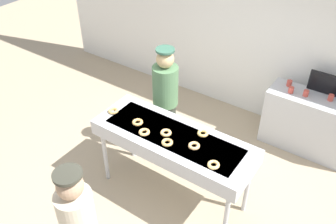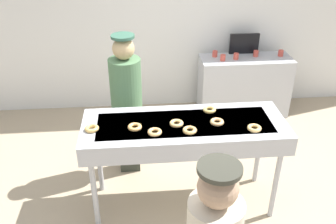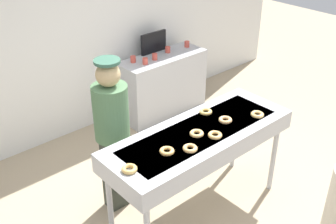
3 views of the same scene
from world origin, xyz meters
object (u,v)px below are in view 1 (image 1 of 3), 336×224
at_px(menu_display, 325,83).
at_px(worker_baker, 165,96).
at_px(fryer_conveyor, 173,141).
at_px(glazed_donut_0, 194,146).
at_px(paper_cup_0, 289,83).
at_px(glazed_donut_5, 167,142).
at_px(paper_cup_2, 291,90).
at_px(glazed_donut_2, 138,122).
at_px(glazed_donut_4, 113,111).
at_px(glazed_donut_6, 203,133).
at_px(prep_counter, 310,124).
at_px(glazed_donut_1, 213,165).
at_px(paper_cup_4, 331,98).
at_px(glazed_donut_7, 166,133).
at_px(glazed_donut_3, 144,132).
at_px(paper_cup_1, 306,93).

bearing_deg(menu_display, worker_baker, -140.05).
height_order(fryer_conveyor, glazed_donut_0, glazed_donut_0).
distance_m(glazed_donut_0, paper_cup_0, 2.12).
height_order(glazed_donut_5, paper_cup_2, glazed_donut_5).
xyz_separation_m(glazed_donut_2, glazed_donut_5, (0.52, -0.10, 0.00)).
bearing_deg(fryer_conveyor, glazed_donut_4, -176.45).
relative_size(glazed_donut_6, prep_counter, 0.10).
relative_size(glazed_donut_0, glazed_donut_1, 1.00).
distance_m(glazed_donut_5, worker_baker, 1.04).
bearing_deg(glazed_donut_0, glazed_donut_5, -156.21).
bearing_deg(glazed_donut_4, worker_baker, 66.21).
height_order(glazed_donut_5, menu_display, menu_display).
bearing_deg(paper_cup_0, glazed_donut_4, -127.69).
xyz_separation_m(glazed_donut_6, paper_cup_4, (1.04, 1.79, -0.09)).
xyz_separation_m(glazed_donut_0, glazed_donut_6, (-0.03, 0.25, 0.00)).
relative_size(glazed_donut_5, worker_baker, 0.08).
bearing_deg(glazed_donut_7, glazed_donut_3, -148.04).
relative_size(glazed_donut_4, glazed_donut_6, 1.00).
bearing_deg(paper_cup_2, fryer_conveyor, -113.18).
height_order(glazed_donut_4, glazed_donut_5, same).
height_order(glazed_donut_4, menu_display, menu_display).
xyz_separation_m(glazed_donut_1, worker_baker, (-1.23, 0.85, -0.05)).
height_order(paper_cup_1, menu_display, menu_display).
bearing_deg(glazed_donut_4, glazed_donut_7, 1.44).
bearing_deg(menu_display, glazed_donut_7, -120.11).
bearing_deg(paper_cup_2, glazed_donut_2, -123.67).
bearing_deg(glazed_donut_6, glazed_donut_3, -147.35).
bearing_deg(glazed_donut_0, glazed_donut_3, -168.22).
bearing_deg(paper_cup_1, glazed_donut_2, -127.13).
bearing_deg(worker_baker, glazed_donut_2, 88.08).
relative_size(glazed_donut_3, glazed_donut_5, 1.00).
relative_size(glazed_donut_2, prep_counter, 0.10).
height_order(glazed_donut_4, worker_baker, worker_baker).
xyz_separation_m(fryer_conveyor, glazed_donut_6, (0.29, 0.21, 0.12)).
height_order(glazed_donut_0, glazed_donut_6, same).
bearing_deg(glazed_donut_2, worker_baker, 96.98).
bearing_deg(glazed_donut_7, glazed_donut_6, 33.06).
bearing_deg(paper_cup_2, prep_counter, 10.03).
bearing_deg(glazed_donut_4, glazed_donut_5, -7.06).
bearing_deg(menu_display, glazed_donut_4, -133.40).
relative_size(glazed_donut_1, glazed_donut_5, 1.00).
height_order(glazed_donut_3, paper_cup_0, glazed_donut_3).
height_order(glazed_donut_2, paper_cup_1, glazed_donut_2).
bearing_deg(glazed_donut_3, glazed_donut_2, 150.31).
bearing_deg(menu_display, fryer_conveyor, -118.82).
relative_size(glazed_donut_5, paper_cup_4, 1.51).
distance_m(glazed_donut_1, glazed_donut_6, 0.53).
distance_m(glazed_donut_4, paper_cup_4, 3.03).
bearing_deg(glazed_donut_3, paper_cup_0, 65.18).
xyz_separation_m(fryer_conveyor, paper_cup_2, (0.80, 1.87, 0.03)).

